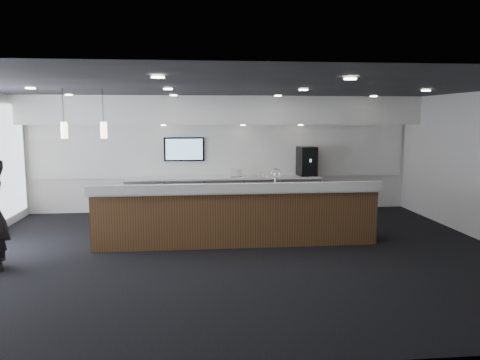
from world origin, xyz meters
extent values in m
plane|color=black|center=(0.00, 0.00, 0.00)|extent=(10.00, 10.00, 0.00)
cube|color=black|center=(0.00, 0.00, 3.00)|extent=(10.00, 8.00, 0.02)
cube|color=silver|center=(0.00, 4.00, 1.50)|extent=(10.00, 0.02, 3.00)
cube|color=white|center=(0.00, 3.55, 2.65)|extent=(10.00, 0.90, 0.70)
cube|color=white|center=(0.00, 3.97, 1.60)|extent=(9.80, 0.06, 1.40)
cube|color=#9B9FA4|center=(0.00, 3.64, 0.45)|extent=(5.00, 0.60, 0.90)
cube|color=white|center=(0.00, 3.64, 0.93)|extent=(5.06, 0.66, 0.05)
cylinder|color=silver|center=(-2.00, 3.32, 0.50)|extent=(0.60, 0.02, 0.02)
cylinder|color=silver|center=(-1.00, 3.32, 0.50)|extent=(0.60, 0.02, 0.02)
cylinder|color=silver|center=(0.00, 3.32, 0.50)|extent=(0.60, 0.02, 0.02)
cylinder|color=silver|center=(1.00, 3.32, 0.50)|extent=(0.60, 0.02, 0.02)
cylinder|color=silver|center=(2.00, 3.32, 0.50)|extent=(0.60, 0.02, 0.02)
cube|color=black|center=(-1.00, 3.91, 1.65)|extent=(1.05, 0.07, 0.62)
cube|color=#3683D9|center=(-1.00, 3.87, 1.65)|extent=(0.95, 0.01, 0.54)
cylinder|color=#F7E6C1|center=(-2.40, 0.80, 2.25)|extent=(0.12, 0.12, 0.30)
cylinder|color=#F7E6C1|center=(-3.10, 0.80, 2.25)|extent=(0.12, 0.12, 0.30)
cube|color=#482F18|center=(0.05, 0.65, 0.53)|extent=(5.47, 0.78, 1.05)
cube|color=white|center=(0.05, 0.65, 1.08)|extent=(5.55, 0.86, 0.06)
cube|color=white|center=(0.05, 0.23, 1.17)|extent=(5.54, 0.13, 0.18)
cylinder|color=silver|center=(0.84, 0.75, 1.25)|extent=(0.04, 0.04, 0.28)
torus|color=silver|center=(0.84, 0.69, 1.39)|extent=(0.19, 0.03, 0.19)
cube|color=black|center=(2.20, 3.65, 1.33)|extent=(0.49, 0.54, 0.76)
cube|color=silver|center=(2.20, 3.39, 0.96)|extent=(0.27, 0.12, 0.02)
cube|color=white|center=(0.27, 3.55, 1.07)|extent=(0.18, 0.03, 0.25)
cube|color=white|center=(0.41, 3.57, 1.06)|extent=(0.16, 0.07, 0.22)
imported|color=white|center=(1.47, 3.52, 0.99)|extent=(0.09, 0.09, 0.08)
imported|color=white|center=(1.33, 3.52, 0.99)|extent=(0.12, 0.12, 0.08)
imported|color=white|center=(1.19, 3.52, 0.99)|extent=(0.11, 0.11, 0.08)
imported|color=white|center=(1.05, 3.52, 0.99)|extent=(0.11, 0.11, 0.08)
imported|color=white|center=(0.91, 3.52, 0.99)|extent=(0.12, 0.12, 0.08)
imported|color=white|center=(0.77, 3.52, 0.99)|extent=(0.10, 0.10, 0.08)
imported|color=white|center=(0.63, 3.52, 0.99)|extent=(0.12, 0.12, 0.08)
camera|label=1|loc=(-0.80, -8.34, 2.50)|focal=35.00mm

